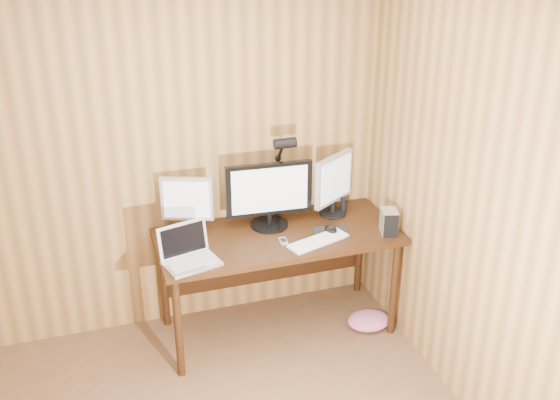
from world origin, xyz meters
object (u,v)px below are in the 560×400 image
hard_drive (389,222)px  phone (283,241)px  monitor_right (334,183)px  keyboard (318,241)px  monitor_center (269,194)px  mouse (331,229)px  monitor_left (187,203)px  laptop (188,253)px  desk_lamp (282,164)px  speaker (343,205)px  desk (275,245)px

hard_drive → phone: bearing=-172.2°
phone → hard_drive: bearing=-2.3°
monitor_right → keyboard: bearing=-157.8°
monitor_center → mouse: size_ratio=5.07×
monitor_left → keyboard: (0.77, -0.40, -0.20)m
monitor_center → monitor_right: size_ratio=1.33×
laptop → hard_drive: size_ratio=2.22×
mouse → desk_lamp: 0.55m
hard_drive → speaker: bearing=128.6°
monitor_center → monitor_right: bearing=8.0°
hard_drive → desk_lamp: (-0.61, 0.43, 0.32)m
phone → monitor_left: bearing=154.4°
desk → keyboard: keyboard is taller
monitor_right → speaker: 0.20m
laptop → hard_drive: laptop is taller
phone → desk_lamp: 0.53m
laptop → mouse: 0.98m
phone → speaker: (0.54, 0.29, 0.05)m
desk → monitor_right: bearing=11.5°
mouse → monitor_center: bearing=147.3°
mouse → hard_drive: size_ratio=0.69×
mouse → hard_drive: (0.36, -0.12, 0.06)m
monitor_right → monitor_left: bearing=144.0°
monitor_center → desk_lamp: desk_lamp is taller
monitor_right → keyboard: (-0.24, -0.35, -0.23)m
monitor_left → hard_drive: size_ratio=2.32×
desk → monitor_center: monitor_center is taller
keyboard → mouse: bearing=19.9°
desk → laptop: laptop is taller
laptop → desk_lamp: (0.73, 0.41, 0.34)m
monitor_left → mouse: size_ratio=3.38×
mouse → desk: bearing=153.4°
monitor_left → mouse: bearing=1.5°
monitor_center → phone: monitor_center is taller
desk → speaker: (0.54, 0.10, 0.18)m
desk → monitor_left: 0.66m
laptop → monitor_center: bearing=12.0°
phone → speaker: bearing=33.0°
monitor_center → laptop: 0.71m
monitor_center → laptop: monitor_center is taller
monitor_left → laptop: monitor_left is taller
monitor_center → desk_lamp: (0.12, 0.10, 0.16)m
laptop → monitor_left: bearing=64.3°
monitor_right → mouse: size_ratio=3.82×
monitor_right → desk_lamp: bearing=137.0°
laptop → phone: bearing=-9.0°
mouse → phone: 0.34m
monitor_center → hard_drive: size_ratio=3.48×
desk → hard_drive: hard_drive is taller
monitor_right → hard_drive: size_ratio=2.62×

